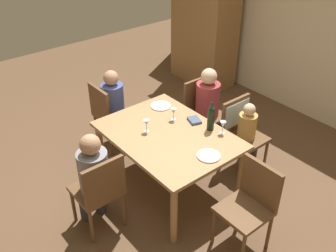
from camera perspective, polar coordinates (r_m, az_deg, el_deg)
ground_plane at (r=4.65m, az=0.00°, el=-8.81°), size 10.00×10.00×0.00m
rear_room_partition at (r=5.89m, az=21.85°, el=13.38°), size 6.40×0.12×2.70m
armoire_cabinet at (r=6.70m, az=5.48°, el=15.38°), size 1.18×0.62×2.18m
dining_table at (r=4.24m, az=0.00°, el=-2.10°), size 1.50×1.10×0.75m
chair_near at (r=3.86m, az=-10.07°, el=-9.22°), size 0.44×0.44×0.92m
chair_far_left at (r=5.10m, az=5.10°, el=2.62°), size 0.44×0.44×0.92m
chair_left_end at (r=5.06m, az=-8.89°, el=2.06°), size 0.44×0.44×0.92m
chair_far_right at (r=4.70m, az=10.50°, el=0.19°), size 0.46×0.44×0.92m
chair_right_end at (r=3.77m, az=12.20°, el=-10.87°), size 0.44×0.44×0.92m
person_woman_host at (r=3.87m, az=-11.09°, el=-7.04°), size 0.35×0.30×1.12m
person_man_bearded at (r=4.97m, az=6.07°, el=3.32°), size 0.35×0.31×1.13m
person_man_guest at (r=5.06m, az=-7.90°, el=3.48°), size 0.29×0.33×1.09m
person_child_small at (r=4.65m, az=11.80°, el=-0.93°), size 0.25×0.22×0.94m
wine_bottle_tall_green at (r=4.21m, az=6.39°, el=1.28°), size 0.08×0.08×0.34m
wine_glass_near_left at (r=4.18m, az=-3.22°, el=0.41°), size 0.07×0.07×0.15m
wine_glass_centre at (r=4.38m, az=0.83°, el=2.15°), size 0.07×0.07×0.15m
wine_glass_near_right at (r=4.19m, az=8.16°, el=0.17°), size 0.07×0.07×0.15m
dinner_plate_host at (r=4.70m, az=-1.08°, el=3.01°), size 0.25×0.25×0.01m
dinner_plate_guest_left at (r=3.88m, az=6.05°, el=-4.41°), size 0.24×0.24×0.01m
folded_napkin at (r=4.41m, az=3.94°, el=0.86°), size 0.19×0.16×0.03m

